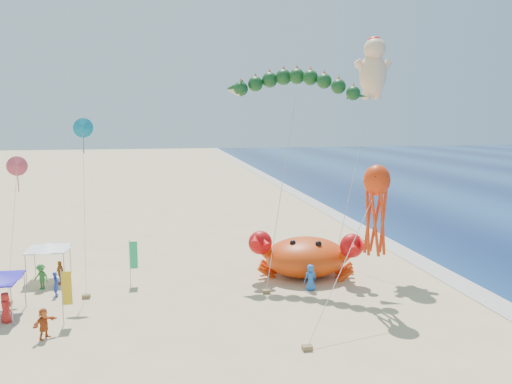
# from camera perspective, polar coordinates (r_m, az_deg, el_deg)

# --- Properties ---
(ground) EXTENTS (320.00, 320.00, 0.00)m
(ground) POSITION_cam_1_polar(r_m,az_deg,el_deg) (33.31, 4.11, -11.54)
(ground) COLOR #D1B784
(ground) RESTS_ON ground
(foam_strip) EXTENTS (320.00, 320.00, 0.00)m
(foam_strip) POSITION_cam_1_polar(r_m,az_deg,el_deg) (38.07, 22.11, -9.56)
(foam_strip) COLOR silver
(foam_strip) RESTS_ON ground
(crab_inflatable) EXTENTS (8.05, 6.54, 3.53)m
(crab_inflatable) POSITION_cam_1_polar(r_m,az_deg,el_deg) (36.39, 5.77, -7.25)
(crab_inflatable) COLOR red
(crab_inflatable) RESTS_ON ground
(dragon_kite) EXTENTS (9.95, 7.73, 14.61)m
(dragon_kite) POSITION_cam_1_polar(r_m,az_deg,el_deg) (36.80, 4.34, 11.74)
(dragon_kite) COLOR #0F3917
(dragon_kite) RESTS_ON ground
(cherub_kite) EXTENTS (4.26, 1.90, 17.51)m
(cherub_kite) POSITION_cam_1_polar(r_m,az_deg,el_deg) (40.27, 13.25, 13.77)
(cherub_kite) COLOR #FFCC9B
(cherub_kite) RESTS_ON ground
(octopus_kite) EXTENTS (6.76, 6.02, 8.66)m
(octopus_kite) POSITION_cam_1_polar(r_m,az_deg,el_deg) (30.57, 13.53, -1.25)
(octopus_kite) COLOR red
(octopus_kite) RESTS_ON ground
(canopy_white) EXTENTS (2.98, 2.98, 2.71)m
(canopy_white) POSITION_cam_1_polar(r_m,az_deg,el_deg) (38.22, -22.69, -5.73)
(canopy_white) COLOR gray
(canopy_white) RESTS_ON ground
(feather_flags) EXTENTS (10.00, 7.00, 3.20)m
(feather_flags) POSITION_cam_1_polar(r_m,az_deg,el_deg) (32.31, -23.34, -9.11)
(feather_flags) COLOR gray
(feather_flags) RESTS_ON ground
(beachgoers) EXTENTS (22.21, 10.10, 1.77)m
(beachgoers) POSITION_cam_1_polar(r_m,az_deg,el_deg) (33.54, -20.60, -10.39)
(beachgoers) COLOR #1B31A3
(beachgoers) RESTS_ON ground
(small_kites) EXTENTS (6.39, 9.48, 11.43)m
(small_kites) POSITION_cam_1_polar(r_m,az_deg,el_deg) (33.52, -24.56, 1.27)
(small_kites) COLOR #EB1A4A
(small_kites) RESTS_ON ground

